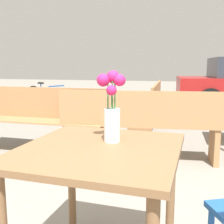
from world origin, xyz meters
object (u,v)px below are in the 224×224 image
object	(u,v)px
table_front	(100,170)
bench_far	(43,118)
flower_vase	(112,111)
bench_middle	(151,106)
bench_near	(139,123)
bicycle	(46,99)

from	to	relation	value
table_front	bench_far	distance (m)	2.38
flower_vase	bench_middle	bearing A→B (deg)	93.29
flower_vase	bench_middle	size ratio (longest dim) A/B	0.19
bench_near	bench_far	size ratio (longest dim) A/B	1.11
bench_near	bench_middle	distance (m)	1.34
flower_vase	bench_far	bearing A→B (deg)	127.62
bicycle	bench_middle	bearing A→B (deg)	-29.86
flower_vase	bench_far	world-z (taller)	flower_vase
bench_far	bicycle	bearing A→B (deg)	117.62
bench_far	bicycle	world-z (taller)	bench_far
table_front	bench_near	world-z (taller)	bench_near
flower_vase	bicycle	xyz separation A→B (m)	(-2.92, 4.71, -0.56)
table_front	flower_vase	bearing A→B (deg)	74.82
flower_vase	bench_near	world-z (taller)	flower_vase
flower_vase	bench_middle	world-z (taller)	flower_vase
table_front	bicycle	distance (m)	5.63
bench_middle	table_front	bearing A→B (deg)	-87.37
flower_vase	bench_near	xyz separation A→B (m)	(-0.15, 1.80, -0.42)
table_front	bench_near	xyz separation A→B (m)	(-0.12, 1.91, -0.14)
flower_vase	bicycle	world-z (taller)	flower_vase
bench_middle	bench_far	xyz separation A→B (m)	(-1.22, -1.32, -0.01)
bench_middle	bench_near	bearing A→B (deg)	-88.71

